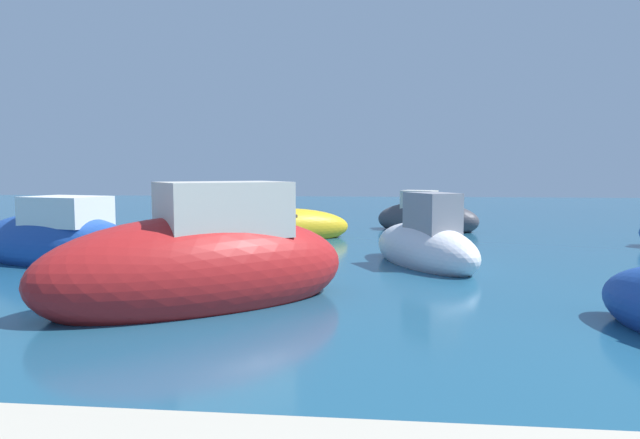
# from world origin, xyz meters

# --- Properties ---
(moored_boat_0) EXTENTS (2.82, 3.85, 1.89)m
(moored_boat_0) POSITION_xyz_m (-4.35, 6.86, 0.44)
(moored_boat_0) COLOR white
(moored_boat_0) RESTS_ON ground
(moored_boat_1) EXTENTS (3.89, 2.66, 1.69)m
(moored_boat_1) POSITION_xyz_m (-3.68, 14.21, 0.42)
(moored_boat_1) COLOR #3F3F47
(moored_boat_1) RESTS_ON ground
(moored_boat_3) EXTENTS (4.69, 3.12, 1.23)m
(moored_boat_3) POSITION_xyz_m (-8.40, 11.14, 0.34)
(moored_boat_3) COLOR gold
(moored_boat_3) RESTS_ON ground
(moored_boat_5) EXTENTS (5.20, 4.53, 2.31)m
(moored_boat_5) POSITION_xyz_m (-8.13, 2.91, 0.60)
(moored_boat_5) COLOR #B21E1E
(moored_boat_5) RESTS_ON ground
(moored_boat_7) EXTENTS (4.71, 2.75, 1.84)m
(moored_boat_7) POSITION_xyz_m (-12.64, 6.38, 0.49)
(moored_boat_7) COLOR #1E479E
(moored_boat_7) RESTS_ON ground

